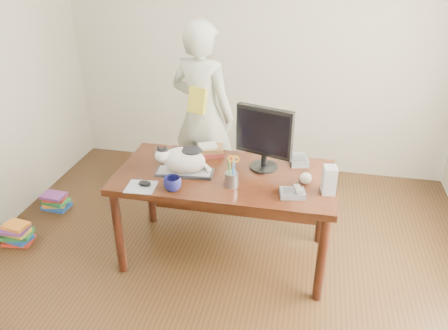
% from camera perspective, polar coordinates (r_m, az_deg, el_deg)
% --- Properties ---
extents(room, '(4.50, 4.50, 4.50)m').
position_cam_1_polar(room, '(2.43, -2.65, 4.57)').
color(room, black).
rests_on(room, ground).
extents(desk, '(1.60, 0.80, 0.75)m').
position_cam_1_polar(desk, '(3.36, 0.45, -2.75)').
color(desk, black).
rests_on(desk, ground).
extents(keyboard, '(0.43, 0.19, 0.03)m').
position_cam_1_polar(keyboard, '(3.23, -5.17, -0.96)').
color(keyboard, black).
rests_on(keyboard, desk).
extents(cat, '(0.41, 0.23, 0.23)m').
position_cam_1_polar(cat, '(3.18, -5.49, 0.77)').
color(cat, white).
rests_on(cat, keyboard).
extents(monitor, '(0.43, 0.26, 0.49)m').
position_cam_1_polar(monitor, '(3.18, 5.28, 3.88)').
color(monitor, black).
rests_on(monitor, desk).
extents(pen_cup, '(0.10, 0.10, 0.24)m').
position_cam_1_polar(pen_cup, '(3.03, 1.01, -1.68)').
color(pen_cup, gray).
rests_on(pen_cup, desk).
extents(mousepad, '(0.21, 0.20, 0.00)m').
position_cam_1_polar(mousepad, '(3.10, -10.77, -2.83)').
color(mousepad, '#A9AEB5').
rests_on(mousepad, desk).
extents(mouse, '(0.10, 0.07, 0.04)m').
position_cam_1_polar(mouse, '(3.10, -10.33, -2.38)').
color(mouse, black).
rests_on(mouse, mousepad).
extents(coffee_mug, '(0.18, 0.18, 0.10)m').
position_cam_1_polar(coffee_mug, '(3.01, -6.76, -2.46)').
color(coffee_mug, '#0D0E37').
rests_on(coffee_mug, desk).
extents(phone, '(0.19, 0.16, 0.08)m').
position_cam_1_polar(phone, '(2.98, 8.99, -3.58)').
color(phone, '#5B5B5F').
rests_on(phone, desk).
extents(speaker, '(0.10, 0.11, 0.20)m').
position_cam_1_polar(speaker, '(3.03, 13.58, -1.91)').
color(speaker, '#A9A9AC').
rests_on(speaker, desk).
extents(baseball, '(0.08, 0.08, 0.08)m').
position_cam_1_polar(baseball, '(3.13, 10.63, -1.70)').
color(baseball, white).
rests_on(baseball, desk).
extents(book_stack, '(0.27, 0.23, 0.08)m').
position_cam_1_polar(book_stack, '(3.50, -1.92, 1.95)').
color(book_stack, '#4C1414').
rests_on(book_stack, desk).
extents(calculator, '(0.17, 0.21, 0.05)m').
position_cam_1_polar(calculator, '(3.41, 9.72, 0.66)').
color(calculator, '#5B5B5F').
rests_on(calculator, desk).
extents(person, '(0.72, 0.58, 1.71)m').
position_cam_1_polar(person, '(4.03, -2.81, 6.59)').
color(person, white).
rests_on(person, ground).
extents(held_book, '(0.18, 0.14, 0.23)m').
position_cam_1_polar(held_book, '(3.81, -3.51, 8.41)').
color(held_book, gold).
rests_on(held_book, person).
extents(book_pile_a, '(0.27, 0.22, 0.18)m').
position_cam_1_polar(book_pile_a, '(4.10, -25.44, -8.10)').
color(book_pile_a, red).
rests_on(book_pile_a, ground).
extents(book_pile_b, '(0.26, 0.20, 0.15)m').
position_cam_1_polar(book_pile_b, '(4.46, -21.14, -4.44)').
color(book_pile_b, '#19479A').
rests_on(book_pile_b, ground).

